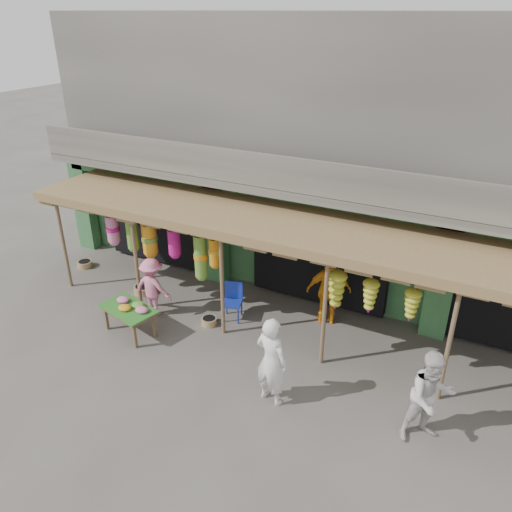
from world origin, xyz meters
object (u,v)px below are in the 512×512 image
at_px(flower_table, 130,309).
at_px(person_front, 271,361).
at_px(person_shopper, 153,287).
at_px(blue_chair, 233,298).
at_px(person_vendor, 329,290).
at_px(person_right, 430,397).

height_order(flower_table, person_front, person_front).
relative_size(flower_table, person_shopper, 0.97).
height_order(flower_table, blue_chair, blue_chair).
relative_size(person_front, person_vendor, 1.05).
height_order(flower_table, person_shopper, person_shopper).
distance_m(person_front, person_shopper, 4.29).
height_order(person_vendor, person_shopper, person_vendor).
bearing_deg(person_right, blue_chair, 122.02).
bearing_deg(person_front, person_shopper, -8.85).
height_order(person_right, person_vendor, person_right).
distance_m(blue_chair, person_vendor, 2.39).
bearing_deg(person_shopper, blue_chair, -159.07).
relative_size(person_right, person_shopper, 1.19).
bearing_deg(person_right, person_shopper, 133.38).
bearing_deg(person_shopper, person_right, 169.26).
bearing_deg(flower_table, person_front, 5.84).
relative_size(blue_chair, person_shopper, 0.62).
xyz_separation_m(flower_table, blue_chair, (1.83, 1.72, -0.12)).
bearing_deg(flower_table, person_shopper, 105.78).
distance_m(flower_table, person_vendor, 4.79).
bearing_deg(blue_chair, person_front, -62.41).
bearing_deg(blue_chair, flower_table, -152.61).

